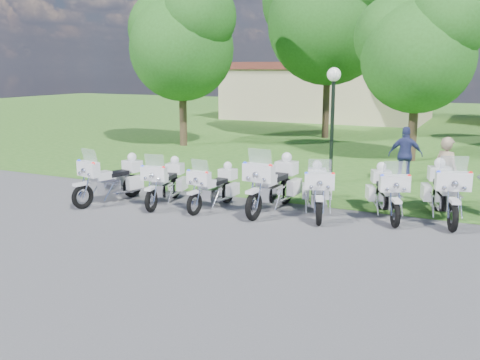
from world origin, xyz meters
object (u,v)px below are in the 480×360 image
at_px(motorcycle_3, 273,183).
at_px(motorcycle_6, 444,191).
at_px(motorcycle_4, 318,190).
at_px(bystander_c, 405,155).
at_px(motorcycle_0, 112,178).
at_px(motorcycle_2, 214,186).
at_px(lamp_post, 333,96).
at_px(motorcycle_1, 165,181).
at_px(motorcycle_5, 387,191).
at_px(bystander_a, 446,173).

xyz_separation_m(motorcycle_3, motorcycle_6, (4.16, 1.07, -0.01)).
bearing_deg(motorcycle_4, bystander_c, -125.34).
bearing_deg(motorcycle_6, motorcycle_0, -2.06).
height_order(motorcycle_2, motorcycle_4, motorcycle_4).
height_order(motorcycle_2, bystander_c, bystander_c).
distance_m(motorcycle_2, motorcycle_6, 5.89).
bearing_deg(lamp_post, motorcycle_3, -96.14).
relative_size(motorcycle_1, lamp_post, 0.60).
bearing_deg(motorcycle_4, motorcycle_0, -7.62).
bearing_deg(motorcycle_2, motorcycle_5, -158.71).
height_order(motorcycle_3, bystander_c, bystander_c).
bearing_deg(motorcycle_0, motorcycle_1, -149.24).
bearing_deg(motorcycle_4, bystander_a, -163.01).
height_order(motorcycle_4, bystander_c, bystander_c).
bearing_deg(motorcycle_3, motorcycle_2, 20.22).
bearing_deg(bystander_c, lamp_post, 18.14).
relative_size(motorcycle_2, lamp_post, 0.57).
distance_m(motorcycle_1, motorcycle_4, 4.23).
bearing_deg(motorcycle_0, motorcycle_5, -153.01).
relative_size(motorcycle_3, bystander_a, 1.37).
distance_m(motorcycle_3, bystander_c, 5.73).
xyz_separation_m(motorcycle_1, motorcycle_4, (4.16, 0.74, 0.03)).
bearing_deg(motorcycle_6, motorcycle_1, -2.79).
bearing_deg(motorcycle_3, bystander_c, -112.80).
bearing_deg(motorcycle_6, motorcycle_4, 1.55).
distance_m(motorcycle_4, lamp_post, 4.46).
bearing_deg(motorcycle_6, motorcycle_5, -0.37).
bearing_deg(motorcycle_2, bystander_a, -147.48).
relative_size(motorcycle_0, motorcycle_4, 1.04).
xyz_separation_m(motorcycle_4, motorcycle_6, (2.97, 0.95, 0.07)).
xyz_separation_m(motorcycle_4, lamp_post, (-0.76, 3.80, 2.19)).
height_order(motorcycle_6, lamp_post, lamp_post).
distance_m(motorcycle_6, lamp_post, 5.16).
distance_m(motorcycle_3, motorcycle_6, 4.29).
relative_size(motorcycle_0, bystander_c, 1.27).
relative_size(motorcycle_4, bystander_c, 1.22).
height_order(motorcycle_3, motorcycle_5, motorcycle_3).
height_order(motorcycle_0, bystander_a, bystander_a).
bearing_deg(lamp_post, motorcycle_1, -126.82).
bearing_deg(motorcycle_1, bystander_c, -143.83).
height_order(motorcycle_0, motorcycle_3, motorcycle_3).
xyz_separation_m(motorcycle_4, motorcycle_5, (1.64, 0.57, -0.01)).
bearing_deg(motorcycle_3, bystander_a, -146.86).
bearing_deg(motorcycle_2, lamp_post, -107.47).
distance_m(motorcycle_1, motorcycle_3, 3.05).
bearing_deg(motorcycle_6, motorcycle_3, -1.68).
height_order(motorcycle_0, bystander_c, bystander_c).
xyz_separation_m(motorcycle_5, lamp_post, (-2.40, 3.24, 2.20)).
distance_m(motorcycle_4, bystander_c, 5.19).
bearing_deg(motorcycle_0, motorcycle_3, -153.05).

